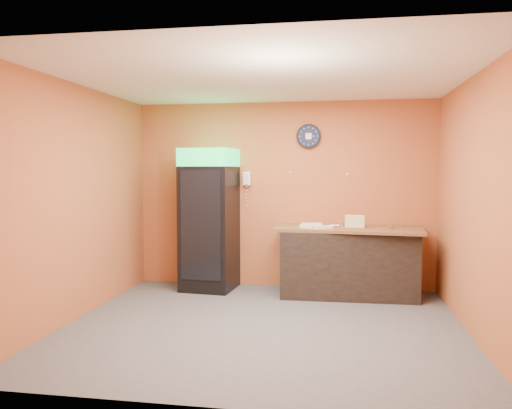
# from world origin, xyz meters

# --- Properties ---
(floor) EXTENTS (4.50, 4.50, 0.00)m
(floor) POSITION_xyz_m (0.00, 0.00, 0.00)
(floor) COLOR #47474C
(floor) RESTS_ON ground
(back_wall) EXTENTS (4.50, 0.02, 2.80)m
(back_wall) POSITION_xyz_m (0.00, 2.00, 1.40)
(back_wall) COLOR #A95C2F
(back_wall) RESTS_ON floor
(left_wall) EXTENTS (0.02, 4.00, 2.80)m
(left_wall) POSITION_xyz_m (-2.25, 0.00, 1.40)
(left_wall) COLOR #A95C2F
(left_wall) RESTS_ON floor
(right_wall) EXTENTS (0.02, 4.00, 2.80)m
(right_wall) POSITION_xyz_m (2.25, 0.00, 1.40)
(right_wall) COLOR #A95C2F
(right_wall) RESTS_ON floor
(ceiling) EXTENTS (4.50, 4.00, 0.02)m
(ceiling) POSITION_xyz_m (0.00, 0.00, 2.80)
(ceiling) COLOR white
(ceiling) RESTS_ON back_wall
(beverage_cooler) EXTENTS (0.80, 0.81, 2.09)m
(beverage_cooler) POSITION_xyz_m (-1.06, 1.60, 1.02)
(beverage_cooler) COLOR black
(beverage_cooler) RESTS_ON floor
(prep_counter) EXTENTS (1.88, 0.87, 0.93)m
(prep_counter) POSITION_xyz_m (0.97, 1.59, 0.47)
(prep_counter) COLOR black
(prep_counter) RESTS_ON floor
(wall_clock) EXTENTS (0.36, 0.06, 0.36)m
(wall_clock) POSITION_xyz_m (0.38, 1.97, 2.28)
(wall_clock) COLOR black
(wall_clock) RESTS_ON back_wall
(wall_phone) EXTENTS (0.11, 0.10, 0.21)m
(wall_phone) POSITION_xyz_m (-0.56, 1.95, 1.65)
(wall_phone) COLOR white
(wall_phone) RESTS_ON back_wall
(butcher_paper) EXTENTS (2.11, 1.08, 0.04)m
(butcher_paper) POSITION_xyz_m (0.97, 1.59, 0.95)
(butcher_paper) COLOR brown
(butcher_paper) RESTS_ON prep_counter
(sub_roll_stack) EXTENTS (0.28, 0.12, 0.17)m
(sub_roll_stack) POSITION_xyz_m (1.06, 1.59, 1.06)
(sub_roll_stack) COLOR beige
(sub_roll_stack) RESTS_ON butcher_paper
(wrapped_sandwich_left) EXTENTS (0.32, 0.15, 0.04)m
(wrapped_sandwich_left) POSITION_xyz_m (0.46, 1.43, 0.99)
(wrapped_sandwich_left) COLOR silver
(wrapped_sandwich_left) RESTS_ON butcher_paper
(wrapped_sandwich_mid) EXTENTS (0.30, 0.19, 0.04)m
(wrapped_sandwich_mid) POSITION_xyz_m (0.61, 1.38, 0.99)
(wrapped_sandwich_mid) COLOR silver
(wrapped_sandwich_mid) RESTS_ON butcher_paper
(wrapped_sandwich_right) EXTENTS (0.30, 0.16, 0.04)m
(wrapped_sandwich_right) POSITION_xyz_m (0.44, 1.68, 0.99)
(wrapped_sandwich_right) COLOR silver
(wrapped_sandwich_right) RESTS_ON butcher_paper
(kitchen_tool) EXTENTS (0.07, 0.07, 0.07)m
(kitchen_tool) POSITION_xyz_m (0.88, 1.69, 1.01)
(kitchen_tool) COLOR silver
(kitchen_tool) RESTS_ON butcher_paper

